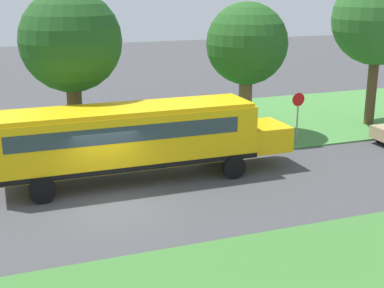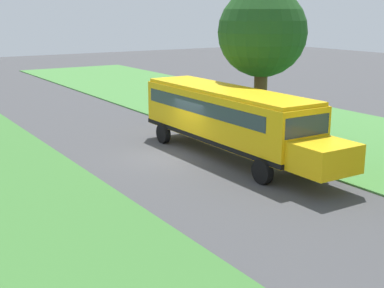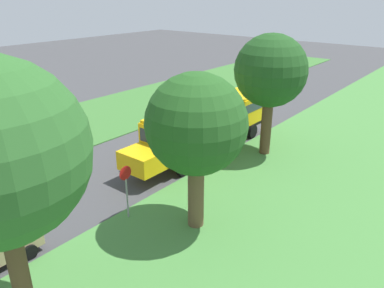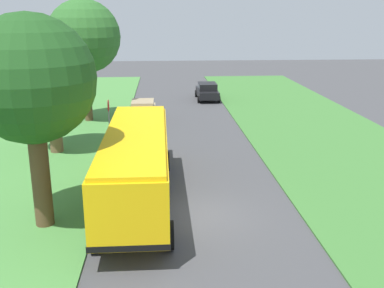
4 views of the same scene
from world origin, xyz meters
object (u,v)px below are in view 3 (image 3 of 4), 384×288
object	(u,v)px
oak_tree_roadside_mid	(198,124)
oak_tree_beside_bus	(270,69)
school_bus	(206,123)
stop_sign	(126,186)

from	to	relation	value
oak_tree_roadside_mid	oak_tree_beside_bus	bearing A→B (deg)	-79.91
school_bus	oak_tree_beside_bus	distance (m)	5.33
school_bus	stop_sign	world-z (taller)	school_bus
school_bus	oak_tree_roadside_mid	bearing A→B (deg)	124.25
oak_tree_beside_bus	oak_tree_roadside_mid	bearing A→B (deg)	100.09
stop_sign	oak_tree_beside_bus	bearing A→B (deg)	-96.26
school_bus	oak_tree_roadside_mid	distance (m)	9.30
oak_tree_roadside_mid	stop_sign	distance (m)	4.61
oak_tree_roadside_mid	stop_sign	world-z (taller)	oak_tree_roadside_mid
school_bus	oak_tree_beside_bus	xyz separation A→B (m)	(-3.31, -1.96, 3.69)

